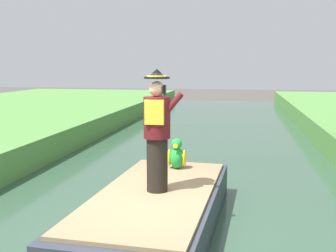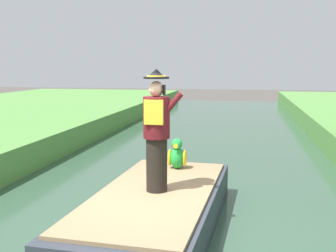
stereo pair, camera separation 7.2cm
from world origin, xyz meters
name	(u,v)px [view 1 (the left image)]	position (x,y,z in m)	size (l,w,h in m)	color
ground_plane	(151,244)	(0.00, 0.00, 0.00)	(80.00, 80.00, 0.00)	#4C4742
canal_water	(151,241)	(0.00, 0.00, 0.05)	(7.14, 48.00, 0.10)	#33513D
boat	(156,210)	(0.00, 0.35, 0.40)	(2.02, 4.29, 0.61)	#333842
person_pirate	(157,131)	(0.02, 0.35, 1.64)	(0.61, 0.42, 1.85)	black
parrot_plush	(177,156)	(0.10, 1.75, 0.95)	(0.36, 0.34, 0.57)	green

